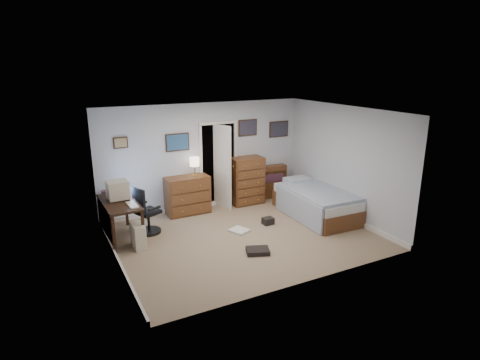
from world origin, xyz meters
The scene contains 15 objects.
floor centered at (0.00, 0.00, -0.01)m, with size 5.00×4.00×0.02m, color tan.
computer_desk centered at (-2.29, 1.04, 0.60)m, with size 0.66×1.36×0.77m.
crt_monitor centered at (-2.18, 1.20, 0.97)m, with size 0.41×0.38×0.37m.
keyboard centered at (-2.02, 0.70, 0.79)m, with size 0.15×0.41×0.02m, color beige.
pc_tower centered at (-2.00, 0.50, 0.23)m, with size 0.23×0.44×0.46m.
office_chair centered at (-1.69, 1.05, 0.38)m, with size 0.63×0.63×1.00m.
media_stack centered at (-2.32, 1.79, 0.40)m, with size 0.16×0.16×0.80m, color maroon.
low_dresser centered at (-0.53, 1.77, 0.44)m, with size 0.99×0.49×0.88m, color brown.
table_lamp centered at (-0.33, 1.78, 1.19)m, with size 0.22×0.22×0.43m.
doorway centered at (0.35, 2.27, 1.00)m, with size 0.96×1.12×2.05m.
tall_dresser centered at (1.01, 1.75, 0.58)m, with size 0.79×0.47×1.17m, color brown.
headboard_bookcase centered at (1.71, 1.86, 0.45)m, with size 0.95×0.28×0.84m.
bed centered at (1.98, 0.28, 0.33)m, with size 1.21×2.15×0.69m.
wall_posters centered at (0.57, 1.98, 1.75)m, with size 4.38×0.04×0.60m.
floor_clutter centered at (0.16, -0.21, 0.05)m, with size 1.25×1.46×0.15m.
Camera 1 is at (-3.50, -6.57, 3.35)m, focal length 30.00 mm.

